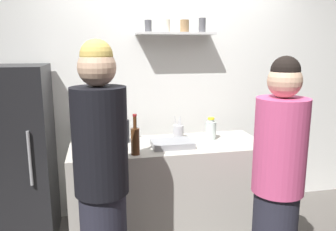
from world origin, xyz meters
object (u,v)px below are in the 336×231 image
object	(u,v)px
wine_bottle_amber_glass	(135,140)
person_blonde	(102,184)
utensil_holder	(178,132)
refrigerator	(19,157)
wine_bottle_pale_glass	(260,134)
person_pink_top	(277,185)
wine_bottle_dark_glass	(125,130)
water_bottle_plastic	(211,130)
baking_pan	(172,144)

from	to	relation	value
wine_bottle_amber_glass	person_blonde	bearing A→B (deg)	-120.48
person_blonde	wine_bottle_amber_glass	bearing A→B (deg)	-17.56
utensil_holder	refrigerator	bearing A→B (deg)	172.93
wine_bottle_pale_glass	person_pink_top	size ratio (longest dim) A/B	0.17
wine_bottle_amber_glass	person_blonde	xyz separation A→B (m)	(-0.27, -0.45, -0.15)
wine_bottle_amber_glass	person_pink_top	xyz separation A→B (m)	(0.88, -0.58, -0.20)
utensil_holder	wine_bottle_dark_glass	distance (m)	0.48
water_bottle_plastic	wine_bottle_dark_glass	bearing A→B (deg)	174.70
utensil_holder	person_pink_top	xyz separation A→B (m)	(0.45, -0.95, -0.15)
wine_bottle_pale_glass	person_blonde	bearing A→B (deg)	-161.09
baking_pan	person_pink_top	distance (m)	0.92
wine_bottle_pale_glass	person_blonde	world-z (taller)	person_blonde
wine_bottle_dark_glass	water_bottle_plastic	xyz separation A→B (m)	(0.76, -0.07, -0.02)
wine_bottle_amber_glass	person_pink_top	bearing A→B (deg)	-33.41
wine_bottle_dark_glass	water_bottle_plastic	bearing A→B (deg)	-5.30
wine_bottle_pale_glass	wine_bottle_dark_glass	world-z (taller)	wine_bottle_dark_glass
wine_bottle_pale_glass	wine_bottle_amber_glass	xyz separation A→B (m)	(-1.05, 0.00, 0.01)
wine_bottle_amber_glass	person_pink_top	distance (m)	1.08
wine_bottle_amber_glass	wine_bottle_dark_glass	world-z (taller)	wine_bottle_amber_glass
utensil_holder	wine_bottle_pale_glass	size ratio (longest dim) A/B	0.73
refrigerator	utensil_holder	bearing A→B (deg)	-7.07
wine_bottle_dark_glass	person_blonde	bearing A→B (deg)	-105.31
utensil_holder	wine_bottle_dark_glass	size ratio (longest dim) A/B	0.71
wine_bottle_amber_glass	baking_pan	bearing A→B (deg)	23.90
wine_bottle_pale_glass	wine_bottle_amber_glass	bearing A→B (deg)	179.88
refrigerator	utensil_holder	xyz separation A→B (m)	(1.41, -0.17, 0.19)
wine_bottle_pale_glass	person_pink_top	world-z (taller)	person_pink_top
refrigerator	wine_bottle_pale_glass	world-z (taller)	refrigerator
utensil_holder	person_pink_top	world-z (taller)	person_pink_top
baking_pan	wine_bottle_amber_glass	distance (m)	0.37
person_pink_top	utensil_holder	bearing A→B (deg)	176.64
person_pink_top	wine_bottle_amber_glass	bearing A→B (deg)	-151.99
wine_bottle_dark_glass	water_bottle_plastic	world-z (taller)	wine_bottle_dark_glass
baking_pan	person_blonde	world-z (taller)	person_blonde
refrigerator	baking_pan	xyz separation A→B (m)	(1.30, -0.40, 0.15)
baking_pan	wine_bottle_pale_glass	xyz separation A→B (m)	(0.72, -0.15, 0.08)
utensil_holder	wine_bottle_amber_glass	distance (m)	0.57
water_bottle_plastic	person_blonde	world-z (taller)	person_blonde
utensil_holder	wine_bottle_pale_glass	xyz separation A→B (m)	(0.61, -0.37, 0.04)
baking_pan	wine_bottle_dark_glass	bearing A→B (deg)	150.18
utensil_holder	wine_bottle_amber_glass	bearing A→B (deg)	-139.46
baking_pan	wine_bottle_amber_glass	bearing A→B (deg)	-156.10
utensil_holder	wine_bottle_amber_glass	xyz separation A→B (m)	(-0.43, -0.37, 0.05)
wine_bottle_amber_glass	person_pink_top	size ratio (longest dim) A/B	0.19
wine_bottle_dark_glass	water_bottle_plastic	distance (m)	0.76
baking_pan	person_pink_top	bearing A→B (deg)	-52.45
wine_bottle_amber_glass	person_blonde	world-z (taller)	person_blonde
utensil_holder	water_bottle_plastic	size ratio (longest dim) A/B	1.05
water_bottle_plastic	person_blonde	size ratio (longest dim) A/B	0.11
wine_bottle_pale_glass	water_bottle_plastic	size ratio (longest dim) A/B	1.44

